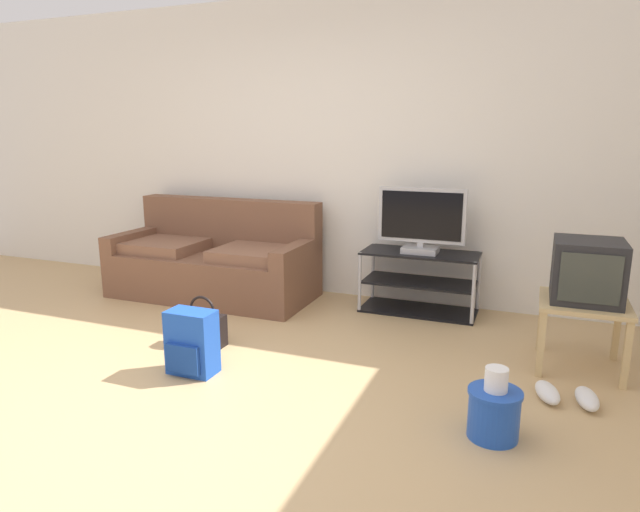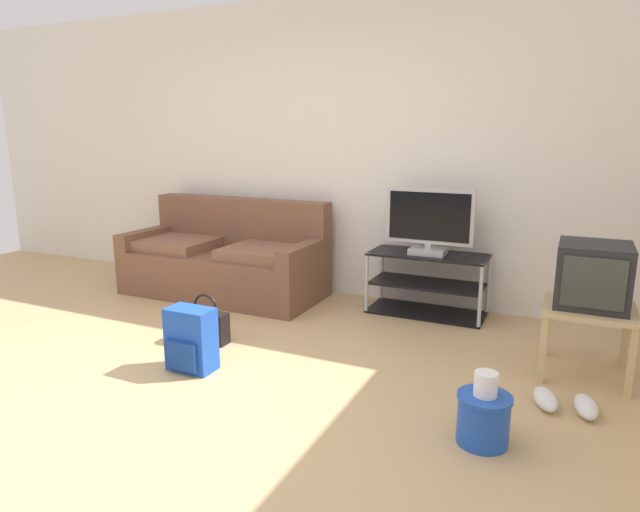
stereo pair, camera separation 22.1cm
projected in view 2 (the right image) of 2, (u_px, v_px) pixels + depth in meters
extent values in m
cube|color=tan|center=(170.00, 399.00, 3.20)|extent=(9.00, 9.80, 0.02)
cube|color=silver|center=(338.00, 150.00, 5.06)|extent=(9.00, 0.10, 2.70)
cube|color=brown|center=(224.00, 273.00, 5.18)|extent=(1.87, 0.85, 0.41)
cube|color=brown|center=(241.00, 222.00, 5.37)|extent=(1.87, 0.20, 0.47)
cube|color=brown|center=(151.00, 237.00, 5.48)|extent=(0.14, 0.85, 0.16)
cube|color=brown|center=(305.00, 252.00, 4.76)|extent=(0.14, 0.85, 0.16)
cube|color=brown|center=(175.00, 244.00, 5.29)|extent=(0.75, 0.59, 0.10)
cube|color=brown|center=(267.00, 253.00, 4.86)|extent=(0.75, 0.59, 0.10)
cube|color=black|center=(428.00, 255.00, 4.57)|extent=(0.97, 0.43, 0.02)
cube|color=black|center=(427.00, 284.00, 4.62)|extent=(0.93, 0.42, 0.02)
cube|color=black|center=(426.00, 312.00, 4.68)|extent=(0.97, 0.43, 0.02)
cylinder|color=#B7B7BC|center=(367.00, 283.00, 4.64)|extent=(0.03, 0.03, 0.52)
cylinder|color=#B7B7BC|center=(480.00, 297.00, 4.25)|extent=(0.03, 0.03, 0.52)
cylinder|color=#B7B7BC|center=(382.00, 272.00, 4.99)|extent=(0.03, 0.03, 0.52)
cylinder|color=#B7B7BC|center=(488.00, 284.00, 4.61)|extent=(0.03, 0.03, 0.52)
cube|color=#B2B2B7|center=(428.00, 251.00, 4.54)|extent=(0.29, 0.22, 0.05)
cube|color=#B2B2B7|center=(428.00, 246.00, 4.53)|extent=(0.05, 0.04, 0.04)
cube|color=#B2B2B7|center=(430.00, 216.00, 4.48)|extent=(0.72, 0.04, 0.45)
cube|color=black|center=(429.00, 217.00, 4.46)|extent=(0.66, 0.01, 0.39)
cube|color=tan|center=(589.00, 308.00, 3.40)|extent=(0.53, 0.53, 0.03)
cube|color=tan|center=(543.00, 350.00, 3.34)|extent=(0.04, 0.04, 0.43)
cube|color=tan|center=(631.00, 363.00, 3.14)|extent=(0.04, 0.04, 0.43)
cube|color=tan|center=(547.00, 326.00, 3.76)|extent=(0.04, 0.04, 0.43)
cube|color=tan|center=(625.00, 336.00, 3.56)|extent=(0.04, 0.04, 0.43)
cube|color=#232326|center=(593.00, 275.00, 3.37)|extent=(0.41, 0.42, 0.39)
cube|color=#333833|center=(593.00, 283.00, 3.18)|extent=(0.34, 0.01, 0.30)
cube|color=blue|center=(191.00, 339.00, 3.53)|extent=(0.30, 0.18, 0.41)
cube|color=navy|center=(181.00, 356.00, 3.46)|extent=(0.23, 0.04, 0.18)
cylinder|color=navy|center=(191.00, 329.00, 3.66)|extent=(0.04, 0.04, 0.33)
cylinder|color=navy|center=(212.00, 333.00, 3.59)|extent=(0.04, 0.04, 0.33)
cube|color=black|center=(206.00, 327.00, 4.02)|extent=(0.34, 0.12, 0.23)
torus|color=black|center=(205.00, 308.00, 3.99)|extent=(0.21, 0.02, 0.21)
cylinder|color=blue|center=(483.00, 419.00, 2.70)|extent=(0.25, 0.25, 0.25)
cylinder|color=blue|center=(485.00, 397.00, 2.67)|extent=(0.27, 0.27, 0.02)
cylinder|color=white|center=(486.00, 386.00, 2.66)|extent=(0.11, 0.11, 0.14)
ellipsoid|color=white|center=(545.00, 399.00, 3.08)|extent=(0.19, 0.28, 0.09)
ellipsoid|color=white|center=(586.00, 407.00, 2.99)|extent=(0.16, 0.28, 0.09)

